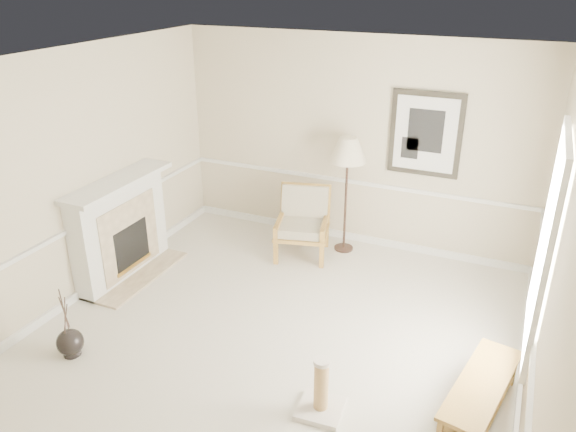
# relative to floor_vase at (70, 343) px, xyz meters

# --- Properties ---
(ground) EXTENTS (5.50, 5.50, 0.00)m
(ground) POSITION_rel_floor_vase_xyz_m (1.78, 0.98, -0.15)
(ground) COLOR silver
(ground) RESTS_ON ground
(room) EXTENTS (5.04, 5.54, 2.92)m
(room) POSITION_rel_floor_vase_xyz_m (1.91, 1.06, 1.72)
(room) COLOR beige
(room) RESTS_ON ground
(fireplace) EXTENTS (0.64, 1.64, 1.31)m
(fireplace) POSITION_rel_floor_vase_xyz_m (-0.57, 1.58, 0.49)
(fireplace) COLOR white
(fireplace) RESTS_ON ground
(floor_vase) EXTENTS (0.27, 0.27, 0.80)m
(floor_vase) POSITION_rel_floor_vase_xyz_m (0.00, 0.00, 0.00)
(floor_vase) COLOR black
(floor_vase) RESTS_ON ground
(armchair) EXTENTS (0.86, 0.90, 0.93)m
(armchair) POSITION_rel_floor_vase_xyz_m (1.30, 3.09, 0.35)
(armchair) COLOR #A37A34
(armchair) RESTS_ON ground
(floor_lamp) EXTENTS (0.60, 0.60, 1.63)m
(floor_lamp) POSITION_rel_floor_vase_xyz_m (1.80, 3.38, 1.27)
(floor_lamp) COLOR black
(floor_lamp) RESTS_ON ground
(bench) EXTENTS (0.61, 1.32, 0.36)m
(bench) POSITION_rel_floor_vase_xyz_m (3.93, 0.82, 0.10)
(bench) COLOR #A37A34
(bench) RESTS_ON ground
(scratching_post) EXTENTS (0.43, 0.43, 0.57)m
(scratching_post) POSITION_rel_floor_vase_xyz_m (2.63, 0.29, 0.03)
(scratching_post) COLOR white
(scratching_post) RESTS_ON ground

